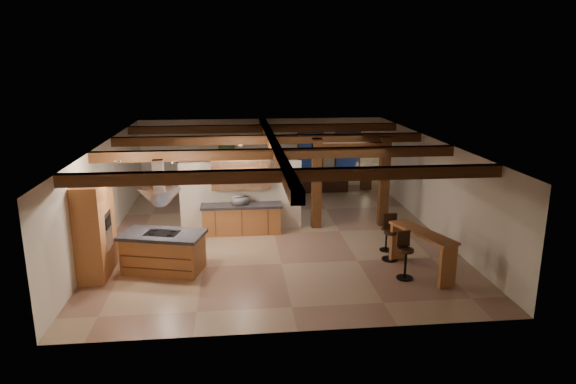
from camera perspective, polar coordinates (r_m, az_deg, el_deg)
name	(u,v)px	position (r m, az deg, el deg)	size (l,w,h in m)	color
ground	(274,233)	(16.10, -1.55, -4.61)	(12.00, 12.00, 0.00)	tan
room_walls	(274,178)	(15.60, -1.59, 1.58)	(12.00, 12.00, 12.00)	beige
ceiling_beams	(274,146)	(15.41, -1.62, 5.13)	(10.00, 12.00, 0.28)	#3B210E
timber_posts	(351,173)	(16.46, 6.99, 2.11)	(2.50, 0.30, 2.90)	#3B210E
partition_wall	(241,196)	(16.21, -5.24, -0.46)	(3.80, 0.18, 2.20)	beige
pantry_cabinet	(95,228)	(13.67, -20.62, -3.80)	(0.67, 1.60, 2.40)	#A06233
back_counter	(242,219)	(16.01, -5.16, -2.98)	(2.50, 0.66, 0.94)	#A06233
upper_display_cabinet	(241,174)	(15.85, -5.29, 1.99)	(1.80, 0.36, 0.95)	#A06233
range_hood	(160,204)	(13.18, -14.00, -1.29)	(1.10, 1.10, 1.40)	silver
back_windows	(329,151)	(21.79, 4.58, 4.53)	(2.70, 0.07, 1.70)	#3B210E
framed_art	(227,148)	(21.40, -6.84, 4.83)	(0.65, 0.05, 0.85)	#3B210E
recessed_cans	(181,156)	(13.52, -11.78, 3.96)	(3.16, 2.46, 0.03)	silver
kitchen_island	(163,251)	(13.58, -13.68, -6.44)	(2.29, 1.60, 1.03)	#A06233
dining_table	(255,202)	(18.42, -3.66, -1.08)	(1.86, 1.03, 0.65)	#432210
sofa	(319,182)	(21.23, 3.44, 1.07)	(2.30, 0.90, 0.67)	black
microwave	(240,201)	(15.84, -5.32, -0.95)	(0.45, 0.30, 0.25)	#AEAEB2
bar_counter	(422,245)	(13.42, 14.64, -5.71)	(1.21, 2.16, 1.11)	#A06233
side_table	(366,182)	(21.73, 8.63, 1.05)	(0.43, 0.43, 0.53)	#3B210E
table_lamp	(366,171)	(21.61, 8.68, 2.37)	(0.29, 0.29, 0.34)	black
bar_stool_a	(405,255)	(13.05, 12.87, -6.85)	(0.41, 0.43, 1.19)	black
bar_stool_b	(390,237)	(14.14, 11.32, -4.92)	(0.44, 0.44, 1.26)	black
bar_stool_c	(387,232)	(14.82, 10.90, -4.43)	(0.38, 0.40, 1.04)	black
dining_chairs	(255,193)	(18.33, -3.68, -0.10)	(2.33, 2.33, 1.28)	#3B210E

